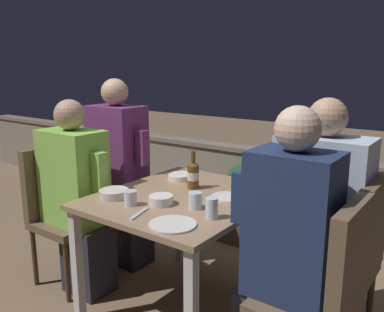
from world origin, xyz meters
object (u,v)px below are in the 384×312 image
Objects in this scene: chair_right_far at (352,251)px; person_blue_shirt at (314,223)px; chair_left_far at (103,186)px; beer_bottle at (193,174)px; person_green_blouse at (78,197)px; person_navy_jumper at (284,250)px; chair_right_near at (327,286)px; person_purple_stripe at (121,173)px; chair_left_near at (60,203)px.

chair_right_far is 0.71× the size of person_blue_shirt.
beer_bottle is (0.89, -0.07, 0.25)m from chair_left_far.
person_green_blouse is 1.39m from person_navy_jumper.
person_blue_shirt reaches higher than person_navy_jumper.
person_green_blouse reaches higher than chair_right_near.
person_purple_stripe is (0.19, -0.00, 0.14)m from chair_left_far.
chair_left_far is (-0.06, 0.43, 0.00)m from chair_left_near.
person_navy_jumper is (1.64, -0.42, 0.10)m from chair_left_far.
person_blue_shirt is (1.64, -0.03, 0.10)m from chair_left_far.
person_navy_jumper is 0.84m from beer_bottle.
person_navy_jumper is 0.45m from chair_right_far.
person_navy_jumper is 1.40× the size of chair_right_far.
person_green_blouse is at bearing -82.08° from person_purple_stripe.
chair_left_near is 0.47m from person_purple_stripe.
person_purple_stripe is 1.51m from person_navy_jumper.
chair_left_far is at bearing 180.00° from person_purple_stripe.
person_navy_jumper is at bearing -89.02° from person_blue_shirt.
beer_bottle is (0.70, -0.07, 0.11)m from person_purple_stripe.
chair_left_near is at bearing -107.61° from person_purple_stripe.
chair_left_near is at bearing -179.69° from chair_right_near.
chair_left_far is at bearing 179.12° from chair_right_far.
chair_right_near is at bearing -20.55° from beer_bottle.
chair_right_far is (1.64, -0.03, -0.14)m from person_purple_stripe.
chair_left_far is 0.93m from beer_bottle.
chair_right_near is 0.39m from chair_right_far.
beer_bottle reaches higher than chair_right_far.
person_blue_shirt is (-0.20, 0.00, 0.10)m from chair_right_far.
chair_right_near is at bearing 0.31° from chair_left_near.
chair_left_near is 1.63m from person_blue_shirt.
chair_right_near is 1.04m from beer_bottle.
person_navy_jumper reaches higher than chair_right_near.
person_green_blouse is (0.20, -0.00, 0.08)m from chair_left_near.
chair_right_far is (0.19, 0.39, -0.10)m from person_navy_jumper.
chair_left_far is 1.00× the size of chair_right_near.
person_navy_jumper reaches higher than beer_bottle.
person_navy_jumper is at bearing -16.27° from person_purple_stripe.
chair_right_far is (-0.01, 0.39, 0.00)m from chair_right_near.
chair_left_far is at bearing 120.44° from person_green_blouse.
chair_left_near is 1.82m from chair_right_far.
person_purple_stripe is at bearing 178.88° from person_blue_shirt.
chair_right_far is 0.97m from beer_bottle.
person_purple_stripe is at bearing 72.39° from chair_left_near.
person_blue_shirt is (-0.20, 0.39, 0.10)m from chair_right_near.
person_navy_jumper is (1.59, 0.01, 0.10)m from chair_left_near.
chair_right_far is (1.83, -0.03, 0.00)m from chair_left_far.
chair_left_far is 0.68× the size of person_purple_stripe.
chair_right_near is at bearing -88.98° from chair_right_far.
person_purple_stripe is 1.64m from chair_right_far.
person_green_blouse is at bearing -59.56° from chair_left_far.
person_green_blouse is 1.44m from person_blue_shirt.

